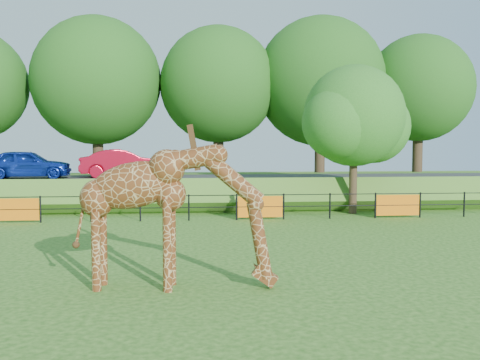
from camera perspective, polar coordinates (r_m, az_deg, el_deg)
The scene contains 10 objects.
ground at distance 14.56m, azimuth -5.49°, elevation -8.89°, with size 90.00×90.00×0.00m, color #235214.
giraffe at distance 11.94m, azimuth -6.90°, elevation -3.87°, with size 4.52×0.83×3.23m, color #5B2E12, non-canonical shape.
perimeter_fence at distance 22.36m, azimuth -5.48°, elevation -2.94°, with size 28.07×0.10×1.10m, color black, non-canonical shape.
embankment at distance 29.81m, azimuth -5.47°, elevation -1.01°, with size 40.00×9.00×1.30m, color #235214.
road at distance 28.26m, azimuth -5.48°, elevation 0.16°, with size 40.00×5.00×0.12m, color #29282B.
car_blue at distance 29.24m, azimuth -21.79°, elevation 1.59°, with size 1.75×4.34×1.48m, color #1535AF.
car_red at distance 29.17m, azimuth -12.43°, elevation 1.76°, with size 1.55×4.45×1.47m, color #B60D24.
visitor at distance 23.22m, azimuth 0.73°, elevation -2.32°, with size 0.50×0.33×1.38m, color black.
tree_east at distance 25.02m, azimuth 12.25°, elevation 6.29°, with size 5.40×4.71×6.76m.
bg_tree_line at distance 36.46m, azimuth -2.51°, elevation 10.21°, with size 37.30×8.80×11.82m.
Camera 1 is at (0.04, -14.19, 3.24)m, focal length 40.00 mm.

